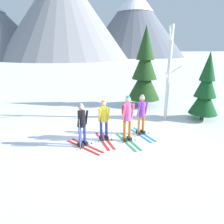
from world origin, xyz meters
TOP-DOWN VIEW (x-y plane):
  - ground_plane at (0.00, 0.00)m, footprint 400.00×400.00m
  - skier_in_black at (-1.11, -0.30)m, footprint 1.25×1.61m
  - skier_in_yellow at (-0.23, 0.05)m, footprint 0.61×1.76m
  - skier_in_pink at (0.63, -0.27)m, footprint 0.60×1.74m
  - skier_in_purple at (1.41, 0.19)m, footprint 0.64×1.68m
  - pine_tree_near at (3.26, 4.38)m, footprint 2.00×2.00m
  - pine_tree_mid at (5.17, 1.17)m, footprint 1.40×1.40m
  - birch_tree_tall at (3.36, 1.68)m, footprint 0.97×0.53m
  - mountain_ridge_distant at (2.50, 72.74)m, footprint 98.75×55.63m

SIDE VIEW (x-z plane):
  - ground_plane at x=0.00m, z-range 0.00..0.00m
  - skier_in_black at x=-1.11m, z-range 0.07..1.72m
  - skier_in_yellow at x=-0.23m, z-range 0.09..1.74m
  - skier_in_purple at x=1.41m, z-range 0.08..1.81m
  - skier_in_pink at x=0.63m, z-range 0.13..1.97m
  - pine_tree_mid at x=5.17m, z-range -0.14..3.25m
  - pine_tree_near at x=3.26m, z-range -0.21..4.62m
  - birch_tree_tall at x=3.36m, z-range 0.04..4.61m
  - mountain_ridge_distant at x=2.50m, z-range -0.79..27.86m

